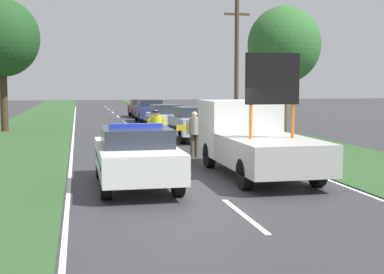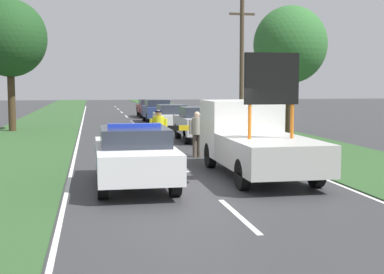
% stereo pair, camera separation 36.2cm
% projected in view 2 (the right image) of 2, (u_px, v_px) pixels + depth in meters
% --- Properties ---
extents(ground_plane, '(160.00, 160.00, 0.00)m').
position_uv_depth(ground_plane, '(206.00, 187.00, 13.62)').
color(ground_plane, '#333335').
extents(lane_markings, '(7.03, 71.52, 0.01)m').
position_uv_depth(lane_markings, '(142.00, 130.00, 30.84)').
color(lane_markings, silver).
rests_on(lane_markings, ground).
extents(grass_verge_left, '(4.67, 120.00, 0.03)m').
position_uv_depth(grass_verge_left, '(40.00, 128.00, 32.08)').
color(grass_verge_left, '#2D5128').
rests_on(grass_verge_left, ground).
extents(grass_verge_right, '(4.67, 120.00, 0.03)m').
position_uv_depth(grass_verge_right, '(230.00, 125.00, 34.27)').
color(grass_verge_right, '#2D5128').
rests_on(grass_verge_right, ground).
extents(police_car, '(1.92, 4.74, 1.62)m').
position_uv_depth(police_car, '(134.00, 155.00, 13.68)').
color(police_car, white).
rests_on(police_car, ground).
extents(work_truck, '(2.18, 5.85, 3.42)m').
position_uv_depth(work_truck, '(253.00, 138.00, 15.61)').
color(work_truck, white).
rests_on(work_truck, ground).
extents(road_barrier, '(2.95, 0.08, 1.12)m').
position_uv_depth(road_barrier, '(165.00, 131.00, 19.41)').
color(road_barrier, black).
rests_on(road_barrier, ground).
extents(police_officer, '(0.62, 0.39, 1.73)m').
position_uv_depth(police_officer, '(158.00, 130.00, 18.53)').
color(police_officer, '#191E38').
rests_on(police_officer, ground).
extents(pedestrian_civilian, '(0.59, 0.37, 1.64)m').
position_uv_depth(pedestrian_civilian, '(197.00, 130.00, 19.17)').
color(pedestrian_civilian, brown).
rests_on(pedestrian_civilian, ground).
extents(traffic_cone_near_police, '(0.51, 0.51, 0.70)m').
position_uv_depth(traffic_cone_near_police, '(120.00, 151.00, 18.21)').
color(traffic_cone_near_police, black).
rests_on(traffic_cone_near_police, ground).
extents(traffic_cone_centre_front, '(0.47, 0.47, 0.65)m').
position_uv_depth(traffic_cone_centre_front, '(178.00, 170.00, 14.28)').
color(traffic_cone_centre_front, black).
rests_on(traffic_cone_centre_front, ground).
extents(queued_car_sedan_silver, '(1.72, 4.02, 1.58)m').
position_uv_depth(queued_car_sedan_silver, '(198.00, 123.00, 24.81)').
color(queued_car_sedan_silver, '#B2B2B7').
rests_on(queued_car_sedan_silver, ground).
extents(queued_car_van_white, '(1.74, 4.10, 1.44)m').
position_uv_depth(queued_car_van_white, '(171.00, 116.00, 31.52)').
color(queued_car_van_white, silver).
rests_on(queued_car_van_white, ground).
extents(queued_car_hatch_blue, '(1.75, 4.39, 1.58)m').
position_uv_depth(queued_car_hatch_blue, '(157.00, 110.00, 37.13)').
color(queued_car_hatch_blue, navy).
rests_on(queued_car_hatch_blue, ground).
extents(queued_car_wagon_maroon, '(1.74, 4.38, 1.43)m').
position_uv_depth(queued_car_wagon_maroon, '(149.00, 107.00, 43.12)').
color(queued_car_wagon_maroon, maroon).
rests_on(queued_car_wagon_maroon, ground).
extents(roadside_tree_near_left, '(4.06, 4.06, 7.30)m').
position_uv_depth(roadside_tree_near_left, '(10.00, 38.00, 29.38)').
color(roadside_tree_near_left, '#42301E').
rests_on(roadside_tree_near_left, ground).
extents(roadside_tree_near_right, '(3.73, 3.73, 6.59)m').
position_uv_depth(roadside_tree_near_right, '(290.00, 45.00, 27.12)').
color(roadside_tree_near_right, '#42301E').
rests_on(roadside_tree_near_right, ground).
extents(utility_pole, '(1.20, 0.20, 6.50)m').
position_uv_depth(utility_pole, '(242.00, 68.00, 24.90)').
color(utility_pole, '#473828').
rests_on(utility_pole, ground).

